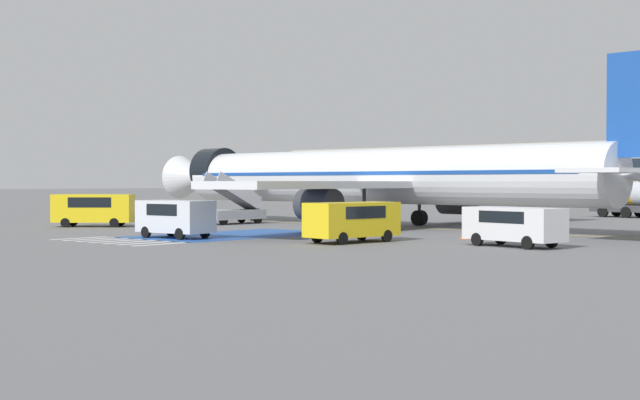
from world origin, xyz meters
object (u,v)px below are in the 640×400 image
at_px(boarding_stairs_forward, 233,211).
at_px(ground_crew_1, 483,221).
at_px(service_van_1, 93,207).
at_px(ground_crew_0, 359,214).
at_px(service_van_3, 175,216).
at_px(traffic_cone_1, 346,228).
at_px(airliner, 381,176).
at_px(service_van_0, 352,218).
at_px(ground_crew_2, 515,220).
at_px(traffic_cone_0, 466,233).
at_px(service_van_2, 514,223).

height_order(boarding_stairs_forward, ground_crew_1, boarding_stairs_forward).
distance_m(service_van_1, ground_crew_0, 18.72).
relative_size(service_van_3, traffic_cone_1, 9.63).
xyz_separation_m(airliner, service_van_0, (8.75, -13.86, -2.26)).
relative_size(airliner, service_van_1, 8.51).
relative_size(ground_crew_2, traffic_cone_0, 2.57).
relative_size(boarding_stairs_forward, ground_crew_2, 3.09).
relative_size(service_van_1, ground_crew_0, 3.10).
distance_m(service_van_1, service_van_3, 14.62).
height_order(service_van_0, ground_crew_0, service_van_0).
height_order(ground_crew_2, traffic_cone_1, ground_crew_2).
distance_m(service_van_3, ground_crew_1, 16.96).
bearing_deg(airliner, service_van_1, 134.02).
bearing_deg(ground_crew_0, traffic_cone_1, -119.54).
xyz_separation_m(airliner, traffic_cone_0, (11.61, -7.53, -3.17)).
bearing_deg(service_van_0, traffic_cone_1, -41.23).
height_order(airliner, traffic_cone_0, airliner).
bearing_deg(ground_crew_2, traffic_cone_0, -43.57).
height_order(service_van_2, ground_crew_1, service_van_2).
xyz_separation_m(boarding_stairs_forward, ground_crew_2, (23.61, -0.37, 0.01)).
bearing_deg(ground_crew_0, service_van_1, 159.36).
height_order(service_van_2, ground_crew_0, service_van_2).
distance_m(ground_crew_2, traffic_cone_1, 10.89).
bearing_deg(service_van_0, ground_crew_0, -45.54).
bearing_deg(traffic_cone_1, ground_crew_0, 110.32).
distance_m(service_van_1, ground_crew_2, 29.25).
height_order(ground_crew_2, traffic_cone_0, ground_crew_2).
distance_m(service_van_0, service_van_2, 8.26).
xyz_separation_m(boarding_stairs_forward, service_van_2, (27.24, -7.04, 0.18)).
xyz_separation_m(airliner, ground_crew_1, (12.41, -7.11, -2.50)).
relative_size(airliner, traffic_cone_1, 97.54).
relative_size(service_van_1, ground_crew_2, 3.16).
bearing_deg(service_van_3, airliner, 173.64).
height_order(airliner, boarding_stairs_forward, airliner).
xyz_separation_m(ground_crew_0, traffic_cone_0, (10.23, -3.33, -0.67)).
height_order(service_van_1, ground_crew_1, service_van_1).
bearing_deg(service_van_2, traffic_cone_0, -115.70).
relative_size(ground_crew_2, traffic_cone_1, 3.63).
distance_m(ground_crew_1, ground_crew_2, 2.74).
height_order(service_van_1, traffic_cone_0, service_van_1).
xyz_separation_m(ground_crew_2, traffic_cone_1, (-10.65, -2.14, -0.75)).
xyz_separation_m(traffic_cone_0, traffic_cone_1, (-9.36, 0.98, -0.10)).
relative_size(service_van_1, traffic_cone_1, 11.46).
relative_size(ground_crew_1, ground_crew_2, 1.02).
xyz_separation_m(service_van_1, ground_crew_0, (16.34, 9.14, -0.34)).
distance_m(service_van_1, traffic_cone_1, 18.53).
xyz_separation_m(service_van_1, traffic_cone_1, (17.21, 6.79, -1.11)).
bearing_deg(ground_crew_1, ground_crew_2, 85.84).
bearing_deg(ground_crew_1, traffic_cone_0, -146.33).
relative_size(service_van_0, traffic_cone_0, 7.99).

